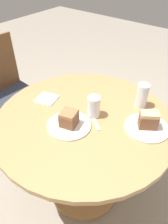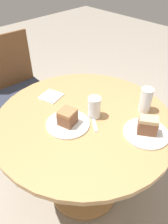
% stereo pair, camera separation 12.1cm
% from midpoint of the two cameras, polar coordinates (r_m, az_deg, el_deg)
% --- Properties ---
extents(ground_plane, '(8.00, 8.00, 0.00)m').
position_cam_midpoint_polar(ground_plane, '(1.78, 2.06, -19.31)').
color(ground_plane, gray).
extents(table, '(1.01, 1.01, 0.71)m').
position_cam_midpoint_polar(table, '(1.34, 2.58, -6.92)').
color(table, tan).
rests_on(table, ground_plane).
extents(chair, '(0.51, 0.44, 0.90)m').
position_cam_midpoint_polar(chair, '(2.01, -15.61, 6.30)').
color(chair, brown).
rests_on(chair, ground_plane).
extents(plate_near, '(0.24, 0.24, 0.01)m').
position_cam_midpoint_polar(plate_near, '(1.18, -1.32, -3.21)').
color(plate_near, silver).
rests_on(plate_near, table).
extents(plate_far, '(0.23, 0.23, 0.01)m').
position_cam_midpoint_polar(plate_far, '(1.19, 18.69, -5.35)').
color(plate_far, silver).
rests_on(plate_far, table).
extents(cake_slice_near, '(0.10, 0.10, 0.09)m').
position_cam_midpoint_polar(cake_slice_near, '(1.15, -1.36, -1.45)').
color(cake_slice_near, brown).
rests_on(cake_slice_near, plate_near).
extents(cake_slice_far, '(0.10, 0.11, 0.10)m').
position_cam_midpoint_polar(cake_slice_far, '(1.16, 19.21, -3.47)').
color(cake_slice_far, brown).
rests_on(cake_slice_far, plate_far).
extents(glass_lemonade, '(0.07, 0.07, 0.12)m').
position_cam_midpoint_polar(glass_lemonade, '(1.21, 5.53, 0.84)').
color(glass_lemonade, beige).
rests_on(glass_lemonade, table).
extents(glass_water, '(0.07, 0.07, 0.15)m').
position_cam_midpoint_polar(glass_water, '(1.31, 18.31, 2.59)').
color(glass_water, silver).
rests_on(glass_water, table).
extents(napkin_stack, '(0.15, 0.15, 0.01)m').
position_cam_midpoint_polar(napkin_stack, '(1.40, -6.16, 4.01)').
color(napkin_stack, white).
rests_on(napkin_stack, table).
extents(fork, '(0.12, 0.14, 0.00)m').
position_cam_midpoint_polar(fork, '(1.21, 5.44, -2.47)').
color(fork, silver).
rests_on(fork, table).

